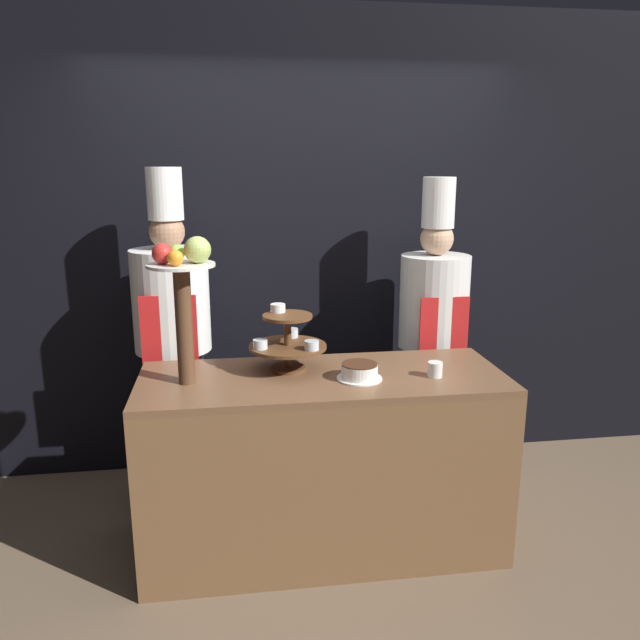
{
  "coord_description": "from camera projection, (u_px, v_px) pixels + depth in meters",
  "views": [
    {
      "loc": [
        -0.42,
        -2.47,
        1.9
      ],
      "look_at": [
        0.0,
        0.44,
        1.16
      ],
      "focal_mm": 35.0,
      "sensor_mm": 36.0,
      "label": 1
    }
  ],
  "objects": [
    {
      "name": "ground_plane",
      "position": [
        333.0,
        586.0,
        2.89
      ],
      "size": [
        14.0,
        14.0,
        0.0
      ],
      "primitive_type": "plane",
      "color": "brown"
    },
    {
      "name": "wall_back",
      "position": [
        299.0,
        248.0,
        3.85
      ],
      "size": [
        10.0,
        0.06,
        2.8
      ],
      "color": "black",
      "rests_on": "ground_plane"
    },
    {
      "name": "buffet_counter",
      "position": [
        323.0,
        462.0,
        3.11
      ],
      "size": [
        1.76,
        0.68,
        0.91
      ],
      "color": "brown",
      "rests_on": "ground_plane"
    },
    {
      "name": "tiered_stand",
      "position": [
        287.0,
        340.0,
        3.04
      ],
      "size": [
        0.38,
        0.38,
        0.32
      ],
      "color": "brown",
      "rests_on": "buffet_counter"
    },
    {
      "name": "fruit_pedestal",
      "position": [
        184.0,
        285.0,
        2.78
      ],
      "size": [
        0.3,
        0.3,
        0.68
      ],
      "color": "brown",
      "rests_on": "buffet_counter"
    },
    {
      "name": "cake_round",
      "position": [
        359.0,
        372.0,
        2.94
      ],
      "size": [
        0.22,
        0.22,
        0.08
      ],
      "color": "white",
      "rests_on": "buffet_counter"
    },
    {
      "name": "cup_white",
      "position": [
        435.0,
        369.0,
        2.97
      ],
      "size": [
        0.07,
        0.07,
        0.07
      ],
      "color": "white",
      "rests_on": "buffet_counter"
    },
    {
      "name": "chef_left",
      "position": [
        173.0,
        329.0,
        3.46
      ],
      "size": [
        0.42,
        0.42,
        1.89
      ],
      "color": "black",
      "rests_on": "ground_plane"
    },
    {
      "name": "chef_center_left",
      "position": [
        433.0,
        326.0,
        3.68
      ],
      "size": [
        0.4,
        0.4,
        1.83
      ],
      "color": "#28282D",
      "rests_on": "ground_plane"
    }
  ]
}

